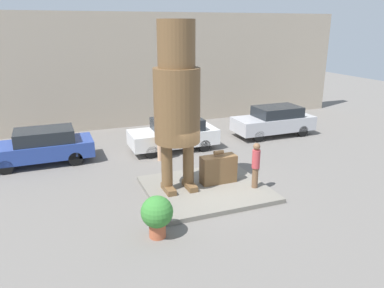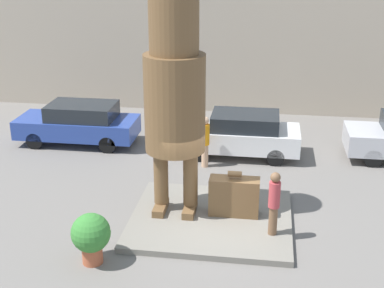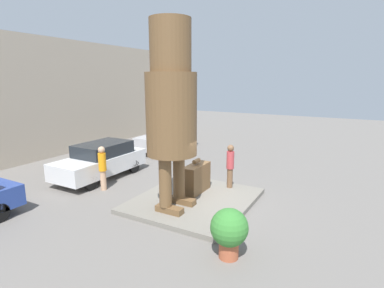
% 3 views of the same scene
% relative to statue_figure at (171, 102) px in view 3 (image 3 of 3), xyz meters
% --- Properties ---
extents(ground_plane, '(60.00, 60.00, 0.00)m').
position_rel_statue_figure_xyz_m(ground_plane, '(1.04, -0.28, -3.70)').
color(ground_plane, slate).
extents(pedestal, '(4.43, 3.95, 0.17)m').
position_rel_statue_figure_xyz_m(pedestal, '(1.04, -0.28, -3.62)').
color(pedestal, slate).
rests_on(pedestal, ground_plane).
extents(building_backdrop, '(28.00, 0.60, 6.74)m').
position_rel_statue_figure_xyz_m(building_backdrop, '(1.04, 10.33, -0.33)').
color(building_backdrop, tan).
rests_on(building_backdrop, ground_plane).
extents(statue_figure, '(1.64, 1.64, 6.05)m').
position_rel_statue_figure_xyz_m(statue_figure, '(0.00, 0.00, 0.00)').
color(statue_figure, brown).
rests_on(statue_figure, pedestal).
extents(giant_suitcase, '(1.39, 0.53, 1.31)m').
position_rel_statue_figure_xyz_m(giant_suitcase, '(1.65, -0.03, -2.99)').
color(giant_suitcase, brown).
rests_on(giant_suitcase, pedestal).
extents(tourist, '(0.30, 0.30, 1.75)m').
position_rel_statue_figure_xyz_m(tourist, '(2.73, -0.97, -2.58)').
color(tourist, brown).
rests_on(tourist, pedestal).
extents(parked_car_white, '(4.35, 1.82, 1.59)m').
position_rel_statue_figure_xyz_m(parked_car_white, '(1.52, 4.84, -2.88)').
color(parked_car_white, silver).
rests_on(parked_car_white, ground_plane).
extents(parked_car_silver, '(4.56, 1.86, 1.65)m').
position_rel_statue_figure_xyz_m(parked_car_silver, '(7.62, 5.24, -2.84)').
color(parked_car_silver, '#B7B7BC').
rests_on(parked_car_silver, ground_plane).
extents(planter_pot, '(0.96, 0.96, 1.30)m').
position_rel_statue_figure_xyz_m(planter_pot, '(-1.59, -2.69, -2.95)').
color(planter_pot, '#AD5638').
rests_on(planter_pot, ground_plane).
extents(worker_hivis, '(0.31, 0.31, 1.81)m').
position_rel_statue_figure_xyz_m(worker_hivis, '(0.39, 3.59, -2.71)').
color(worker_hivis, tan).
rests_on(worker_hivis, ground_plane).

